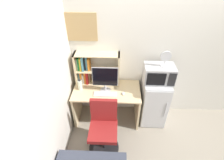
{
  "coord_description": "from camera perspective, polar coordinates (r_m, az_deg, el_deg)",
  "views": [
    {
      "loc": [
        -0.73,
        -2.72,
        2.75
      ],
      "look_at": [
        -0.84,
        -0.35,
        1.0
      ],
      "focal_mm": 27.42,
      "sensor_mm": 36.0,
      "label": 1
    }
  ],
  "objects": [
    {
      "name": "wall_left",
      "position": [
        2.04,
        -25.02,
        -13.53
      ],
      "size": [
        0.04,
        4.4,
        2.6
      ],
      "primitive_type": "cube",
      "color": "silver",
      "rests_on": "ground_plane"
    },
    {
      "name": "hutch_bookshelf",
      "position": [
        3.15,
        -7.27,
        3.92
      ],
      "size": [
        0.81,
        0.23,
        0.62
      ],
      "color": "beige",
      "rests_on": "desk"
    },
    {
      "name": "mini_fridge",
      "position": [
        3.41,
        13.67,
        -6.79
      ],
      "size": [
        0.46,
        0.56,
        0.95
      ],
      "color": "silver",
      "rests_on": "ground_plane"
    },
    {
      "name": "wall_back",
      "position": [
        3.3,
        22.5,
        7.49
      ],
      "size": [
        6.4,
        0.04,
        2.6
      ],
      "primitive_type": "cube",
      "color": "silver",
      "rests_on": "ground_plane"
    },
    {
      "name": "desk_chair",
      "position": [
        2.93,
        -2.8,
        -16.29
      ],
      "size": [
        0.52,
        0.52,
        0.96
      ],
      "color": "black",
      "rests_on": "ground_plane"
    },
    {
      "name": "desk_fan",
      "position": [
        2.87,
        17.45,
        7.1
      ],
      "size": [
        0.17,
        0.11,
        0.28
      ],
      "color": "silver",
      "rests_on": "microwave"
    },
    {
      "name": "monitor",
      "position": [
        2.95,
        -2.29,
        0.6
      ],
      "size": [
        0.45,
        0.19,
        0.49
      ],
      "color": "#B7B7BC",
      "rests_on": "desk"
    },
    {
      "name": "keyboard",
      "position": [
        3.03,
        -2.22,
        -4.75
      ],
      "size": [
        0.41,
        0.13,
        0.02
      ],
      "primitive_type": "cube",
      "color": "silver",
      "rests_on": "desk"
    },
    {
      "name": "microwave",
      "position": [
        3.02,
        15.34,
        2.0
      ],
      "size": [
        0.51,
        0.34,
        0.31
      ],
      "color": "#ADADB2",
      "rests_on": "mini_fridge"
    },
    {
      "name": "desk",
      "position": [
        3.28,
        -1.73,
        -6.37
      ],
      "size": [
        1.23,
        0.64,
        0.75
      ],
      "color": "beige",
      "rests_on": "ground_plane"
    },
    {
      "name": "wall_corkboard",
      "position": [
        2.95,
        -11.38,
        16.88
      ],
      "size": [
        0.63,
        0.02,
        0.46
      ],
      "primitive_type": "cube",
      "color": "tan"
    },
    {
      "name": "water_bottle",
      "position": [
        3.14,
        -10.6,
        -1.59
      ],
      "size": [
        0.08,
        0.08,
        0.22
      ],
      "color": "silver",
      "rests_on": "desk"
    },
    {
      "name": "computer_mouse",
      "position": [
        3.04,
        3.79,
        -4.48
      ],
      "size": [
        0.05,
        0.09,
        0.03
      ],
      "primitive_type": "ellipsoid",
      "color": "silver",
      "rests_on": "desk"
    }
  ]
}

